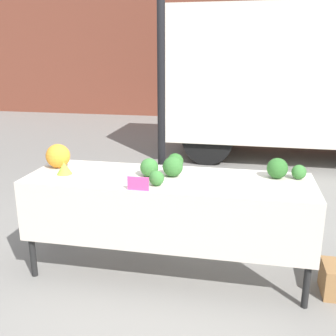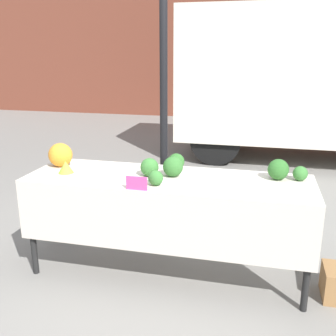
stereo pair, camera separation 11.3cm
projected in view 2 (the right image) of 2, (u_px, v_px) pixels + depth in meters
name	position (u px, v px, depth m)	size (l,w,h in m)	color
ground_plane	(168.00, 271.00, 3.37)	(40.00, 40.00, 0.00)	gray
building_facade	(243.00, 11.00, 10.63)	(16.00, 0.60, 5.75)	brown
tent_pole	(164.00, 114.00, 3.55)	(0.07, 0.07, 2.52)	black
parked_truck	(301.00, 81.00, 6.60)	(4.31, 1.82, 2.52)	silver
market_table	(166.00, 193.00, 3.10)	(2.28, 0.71, 0.84)	beige
orange_cauliflower	(60.00, 155.00, 3.42)	(0.21, 0.21, 0.21)	orange
romanesco_head	(66.00, 167.00, 3.24)	(0.13, 0.13, 0.10)	#93B238
broccoli_head_0	(156.00, 178.00, 2.93)	(0.11, 0.11, 0.11)	#387533
broccoli_head_1	(173.00, 167.00, 3.14)	(0.16, 0.16, 0.16)	#336B2D
broccoli_head_2	(176.00, 162.00, 3.33)	(0.14, 0.14, 0.14)	#2D6628
broccoli_head_3	(300.00, 173.00, 3.04)	(0.11, 0.11, 0.11)	#387533
broccoli_head_4	(278.00, 169.00, 3.06)	(0.16, 0.16, 0.16)	#2D6628
broccoli_head_5	(149.00, 167.00, 3.15)	(0.15, 0.15, 0.15)	#387533
price_sign	(137.00, 183.00, 2.83)	(0.16, 0.01, 0.10)	#EF4793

